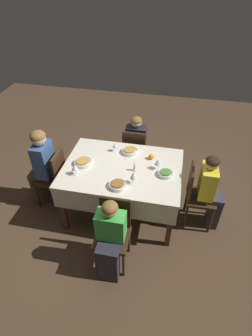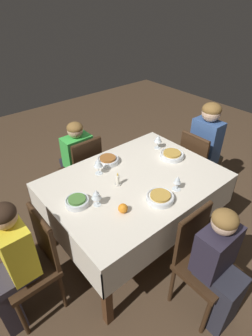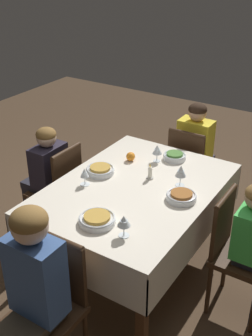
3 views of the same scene
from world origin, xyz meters
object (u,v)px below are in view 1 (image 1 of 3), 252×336
at_px(dining_table, 122,173).
at_px(person_adult_denim, 41,164).
at_px(bowl_west, 165,173).
at_px(wine_glass_west, 158,162).
at_px(chair_west, 197,194).
at_px(bowl_east, 83,162).
at_px(wine_glass_south, 115,146).
at_px(chair_south, 135,151).
at_px(person_child_green, 110,238).
at_px(wine_glass_east, 75,167).
at_px(bowl_north, 117,185).
at_px(orange_fruit, 151,157).
at_px(person_child_yellow, 211,190).
at_px(candle_centerpiece, 135,168).
at_px(wine_glass_north, 134,176).
at_px(person_child_dark, 136,142).
at_px(chair_north, 114,230).
at_px(bowl_south, 130,151).
at_px(chair_east, 54,175).

bearing_deg(dining_table, person_adult_denim, 1.63).
relative_size(bowl_west, wine_glass_west, 1.27).
bearing_deg(chair_west, bowl_east, 91.13).
bearing_deg(wine_glass_south, chair_south, -114.10).
xyz_separation_m(person_child_green, wine_glass_east, (0.58, -0.66, 0.32)).
height_order(person_adult_denim, bowl_north, person_adult_denim).
relative_size(wine_glass_south, orange_fruit, 1.84).
bearing_deg(person_child_yellow, wine_glass_south, 75.79).
distance_m(wine_glass_west, candle_centerpiece, 0.29).
xyz_separation_m(chair_south, orange_fruit, (-0.30, 0.51, 0.31)).
xyz_separation_m(chair_south, wine_glass_north, (-0.16, 1.01, 0.39)).
height_order(wine_glass_north, wine_glass_west, wine_glass_north).
relative_size(person_child_green, person_child_dark, 0.99).
xyz_separation_m(bowl_north, candle_centerpiece, (-0.14, -0.32, 0.01)).
height_order(chair_south, person_child_yellow, person_child_yellow).
distance_m(chair_south, bowl_west, 0.99).
bearing_deg(wine_glass_west, bowl_west, 136.49).
xyz_separation_m(dining_table, chair_west, (-0.95, 0.00, -0.18)).
xyz_separation_m(bowl_east, wine_glass_east, (0.02, 0.21, 0.08)).
xyz_separation_m(person_child_yellow, bowl_east, (1.60, 0.03, 0.21)).
bearing_deg(person_adult_denim, orange_fruit, 100.80).
distance_m(chair_south, person_child_dark, 0.17).
bearing_deg(bowl_north, chair_north, 96.04).
height_order(bowl_east, bowl_south, same).
relative_size(wine_glass_north, wine_glass_west, 1.13).
height_order(person_child_green, bowl_north, person_child_green).
distance_m(person_child_green, person_child_yellow, 1.38).
relative_size(chair_east, wine_glass_east, 6.26).
distance_m(chair_east, wine_glass_south, 0.93).
bearing_deg(wine_glass_north, bowl_west, -147.97).
height_order(dining_table, bowl_east, bowl_east).
height_order(person_child_dark, bowl_north, person_child_dark).
bearing_deg(wine_glass_west, person_child_green, 69.14).
bearing_deg(bowl_south, person_child_green, 91.49).
distance_m(person_child_dark, candle_centerpiece, 0.98).
bearing_deg(bowl_north, dining_table, -86.68).
xyz_separation_m(bowl_north, wine_glass_west, (-0.41, -0.41, 0.07)).
bearing_deg(person_child_yellow, bowl_north, 107.93).
xyz_separation_m(person_adult_denim, person_child_yellow, (-2.20, -0.03, -0.08)).
distance_m(person_adult_denim, bowl_north, 1.17).
xyz_separation_m(bowl_west, wine_glass_west, (0.11, -0.10, 0.07)).
bearing_deg(candle_centerpiece, person_child_yellow, -178.36).
relative_size(dining_table, person_adult_denim, 1.24).
bearing_deg(wine_glass_south, chair_east, 23.86).
bearing_deg(chair_east, person_child_dark, 133.66).
distance_m(bowl_north, orange_fruit, 0.67).
relative_size(bowl_north, orange_fruit, 2.89).
height_order(wine_glass_east, wine_glass_west, same).
bearing_deg(candle_centerpiece, bowl_north, 66.48).
bearing_deg(wine_glass_north, orange_fruit, -105.77).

